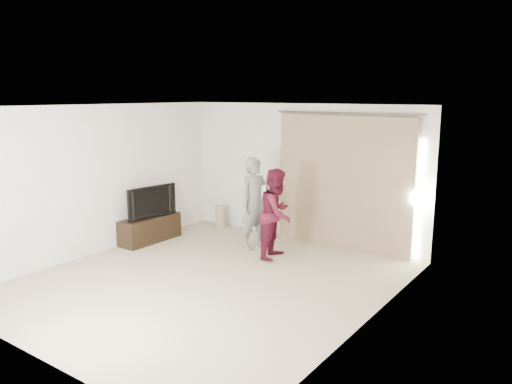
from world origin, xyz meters
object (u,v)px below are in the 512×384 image
tv (149,201)px  person_man (255,203)px  tv_console (150,229)px  person_woman (277,213)px

tv → person_man: size_ratio=0.63×
tv_console → person_woman: (2.49, 0.61, 0.53)m
tv_console → tv: bearing=90.0°
tv_console → tv: size_ratio=1.19×
tv → person_woman: person_woman is taller
tv → person_woman: (2.49, 0.61, -0.01)m
person_man → person_woman: size_ratio=1.08×
person_man → person_woman: (0.60, -0.19, -0.06)m
tv → person_man: (1.89, 0.80, 0.05)m
tv → person_man: person_man is taller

